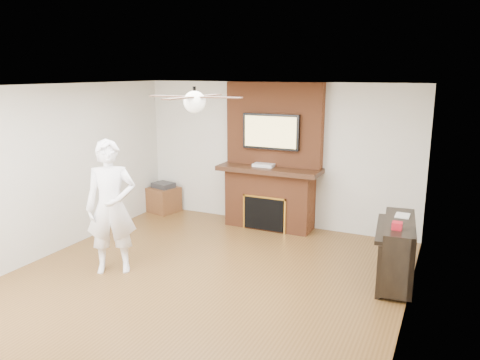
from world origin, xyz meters
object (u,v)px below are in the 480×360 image
at_px(side_table, 164,198).
at_px(piano, 397,250).
at_px(fireplace, 271,171).
at_px(person, 111,207).

bearing_deg(side_table, piano, -3.15).
height_order(fireplace, piano, fireplace).
xyz_separation_m(fireplace, side_table, (-2.20, -0.07, -0.73)).
relative_size(person, piano, 1.40).
bearing_deg(piano, side_table, 156.91).
bearing_deg(fireplace, side_table, -178.25).
bearing_deg(person, side_table, 77.23).
relative_size(fireplace, side_table, 4.14).
relative_size(person, side_table, 3.00).
xyz_separation_m(side_table, piano, (4.50, -1.36, 0.18)).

